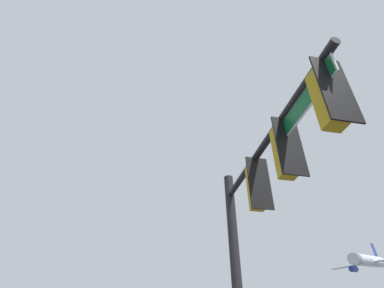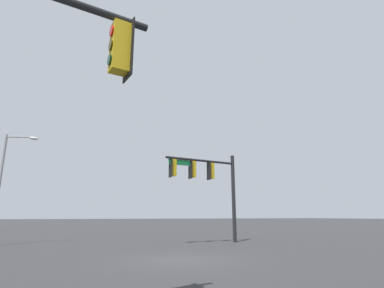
# 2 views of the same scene
# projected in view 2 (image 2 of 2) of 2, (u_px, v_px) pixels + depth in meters

# --- Properties ---
(ground_plane) EXTENTS (400.00, 400.00, 0.00)m
(ground_plane) POSITION_uv_depth(u_px,v_px,m) (180.00, 260.00, 12.41)
(ground_plane) COLOR #2D2D30
(signal_pole_near) EXTENTS (5.51, 0.91, 6.16)m
(signal_pole_near) POSITION_uv_depth(u_px,v_px,m) (210.00, 180.00, 20.99)
(signal_pole_near) COLOR black
(signal_pole_near) RESTS_ON ground_plane
(street_lamp) EXTENTS (2.07, 0.87, 7.07)m
(street_lamp) POSITION_uv_depth(u_px,v_px,m) (4.00, 179.00, 19.29)
(street_lamp) COLOR gray
(street_lamp) RESTS_ON ground_plane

